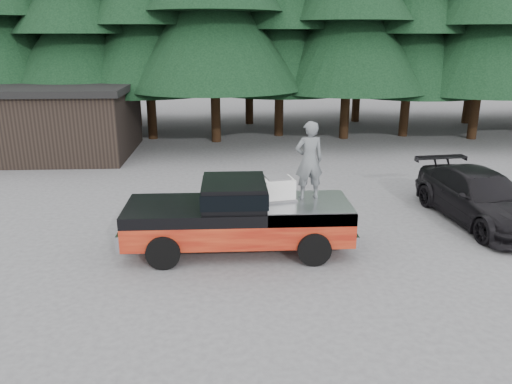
{
  "coord_description": "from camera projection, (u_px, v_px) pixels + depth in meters",
  "views": [
    {
      "loc": [
        -0.3,
        -11.88,
        5.49
      ],
      "look_at": [
        0.34,
        0.0,
        1.72
      ],
      "focal_mm": 35.0,
      "sensor_mm": 36.0,
      "label": 1
    }
  ],
  "objects": [
    {
      "name": "utility_building",
      "position": [
        44.0,
        119.0,
        23.43
      ],
      "size": [
        8.4,
        6.4,
        3.3
      ],
      "color": "black",
      "rests_on": "ground"
    },
    {
      "name": "air_compressor",
      "position": [
        278.0,
        189.0,
        13.09
      ],
      "size": [
        0.91,
        0.81,
        0.55
      ],
      "primitive_type": "cube",
      "rotation": [
        0.0,
        0.0,
        0.2
      ],
      "color": "silver",
      "rests_on": "pickup_truck"
    },
    {
      "name": "parked_car",
      "position": [
        480.0,
        197.0,
        15.13
      ],
      "size": [
        2.75,
        5.49,
        1.53
      ],
      "primitive_type": "imported",
      "rotation": [
        0.0,
        0.0,
        0.12
      ],
      "color": "black",
      "rests_on": "ground"
    },
    {
      "name": "man_on_bed",
      "position": [
        309.0,
        160.0,
        12.94
      ],
      "size": [
        0.81,
        0.59,
        2.06
      ],
      "primitive_type": "imported",
      "rotation": [
        0.0,
        0.0,
        3.28
      ],
      "color": "#575C5F",
      "rests_on": "pickup_truck"
    },
    {
      "name": "pickup_truck",
      "position": [
        238.0,
        226.0,
        13.09
      ],
      "size": [
        6.0,
        2.04,
        1.33
      ],
      "primitive_type": null,
      "color": "#C3411C",
      "rests_on": "ground"
    },
    {
      "name": "truck_cab",
      "position": [
        234.0,
        192.0,
        12.8
      ],
      "size": [
        1.66,
        1.9,
        0.59
      ],
      "primitive_type": "cube",
      "color": "black",
      "rests_on": "pickup_truck"
    },
    {
      "name": "ground",
      "position": [
        243.0,
        255.0,
        12.98
      ],
      "size": [
        120.0,
        120.0,
        0.0
      ],
      "primitive_type": "plane",
      "color": "#4D4D50",
      "rests_on": "ground"
    }
  ]
}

